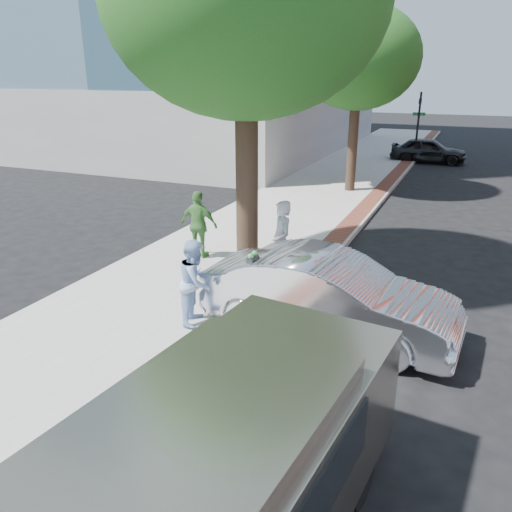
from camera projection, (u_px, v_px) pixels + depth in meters
The scene contains 14 objects.
ground at pixel (236, 313), 10.47m from camera, with size 120.00×120.00×0.00m, color black.
sidewalk at pixel (295, 212), 17.89m from camera, with size 5.00×60.00×0.15m, color #9E9991.
brick_strip at pixel (356, 216), 17.04m from camera, with size 0.60×60.00×0.01m, color brown.
curb at pixel (366, 220), 16.93m from camera, with size 0.10×60.00×0.15m, color gray.
office_base at pixel (204, 117), 33.61m from camera, with size 18.20×22.20×4.00m, color gray.
signal_near at pixel (418, 120), 28.29m from camera, with size 0.70×0.15×3.80m.
tree_far at pixel (358, 58), 19.16m from camera, with size 4.80×4.80×7.14m.
parking_meter at pixel (253, 273), 9.38m from camera, with size 0.12×0.32×1.47m.
person_gray at pixel (281, 243), 11.31m from camera, with size 0.71×0.47×1.94m, color #BCBDC2.
person_officer at pixel (196, 282), 9.54m from camera, with size 0.82×0.64×1.68m, color #97B9EA.
person_green at pixel (199, 225), 12.97m from camera, with size 1.04×0.43×1.78m, color #49883D.
sedan_silver at pixel (329, 296), 9.38m from camera, with size 1.67×4.80×1.58m, color silver.
bg_car at pixel (428, 150), 28.01m from camera, with size 1.64×4.08×1.39m, color black.
van at pixel (215, 483), 4.69m from camera, with size 2.67×5.66×2.02m.
Camera 1 is at (4.17, -8.46, 4.73)m, focal length 35.00 mm.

